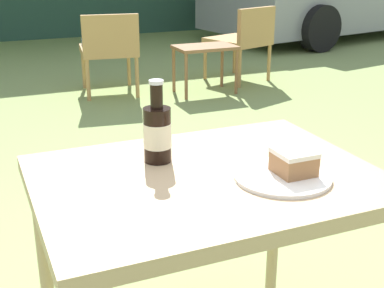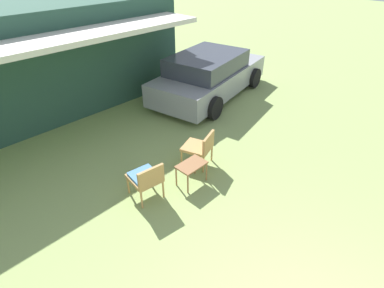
{
  "view_description": "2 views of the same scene",
  "coord_description": "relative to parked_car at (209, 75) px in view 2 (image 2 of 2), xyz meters",
  "views": [
    {
      "loc": [
        -0.53,
        -1.16,
        1.3
      ],
      "look_at": [
        0.0,
        0.1,
        0.8
      ],
      "focal_mm": 50.0,
      "sensor_mm": 36.0,
      "label": 1
    },
    {
      "loc": [
        -1.67,
        0.27,
        3.85
      ],
      "look_at": [
        1.55,
        3.4,
        0.9
      ],
      "focal_mm": 28.0,
      "sensor_mm": 36.0,
      "label": 2
    }
  ],
  "objects": [
    {
      "name": "wicker_chair_cushioned",
      "position": [
        -4.22,
        -2.23,
        -0.18
      ],
      "size": [
        0.57,
        0.62,
        0.77
      ],
      "rotation": [
        0.0,
        0.0,
        3.0
      ],
      "color": "#B2844C",
      "rests_on": "ground_plane"
    },
    {
      "name": "parked_car",
      "position": [
        0.0,
        0.0,
        0.0
      ],
      "size": [
        4.45,
        2.58,
        1.31
      ],
      "rotation": [
        0.0,
        0.0,
        0.19
      ],
      "color": "gray",
      "rests_on": "ground_plane"
    },
    {
      "name": "garden_side_table",
      "position": [
        -3.38,
        -2.54,
        -0.24
      ],
      "size": [
        0.56,
        0.36,
        0.45
      ],
      "color": "brown",
      "rests_on": "ground_plane"
    },
    {
      "name": "wicker_chair_plain",
      "position": [
        -2.82,
        -2.25,
        -0.19
      ],
      "size": [
        0.66,
        0.69,
        0.77
      ],
      "rotation": [
        0.0,
        0.0,
        3.47
      ],
      "color": "#B2844C",
      "rests_on": "ground_plane"
    }
  ]
}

